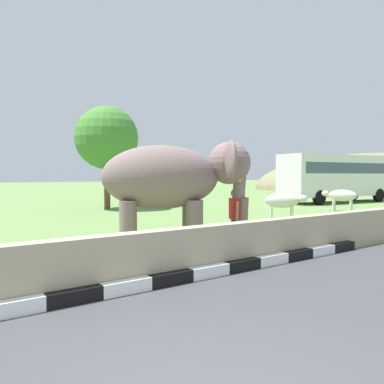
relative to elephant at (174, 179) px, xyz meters
The scene contains 9 objects.
striped_curb 5.15m from the elephant, 146.64° to the right, with size 16.20×0.20×0.24m.
barrier_parapet 3.22m from the elephant, 125.46° to the right, with size 28.00×0.36×1.00m, color tan.
elephant is the anchor object (origin of this frame).
person_handler 1.98m from the elephant, 23.34° to the right, with size 0.39×0.64×1.66m.
bus_white 21.55m from the elephant, 22.72° to the left, with size 10.13×3.62×3.50m.
cow_near 8.26m from the elephant, 21.02° to the left, with size 1.61×1.66×1.23m.
cow_mid 14.23m from the elephant, 16.02° to the left, with size 1.18×1.89×1.23m.
tree_distant 13.63m from the elephant, 74.86° to the left, with size 3.76×3.76×6.14m.
hill_east 56.06m from the elephant, 23.64° to the left, with size 40.84×32.67×10.72m.
Camera 1 is at (-1.79, -2.16, 2.05)m, focal length 35.49 mm.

